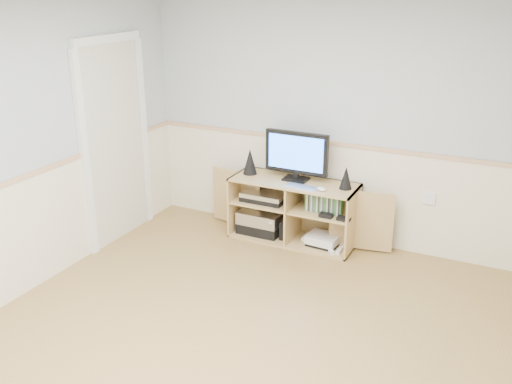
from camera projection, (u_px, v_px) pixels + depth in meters
room at (225, 190)px, 3.91m from camera, size 4.04×4.54×2.54m
media_cabinet at (295, 208)px, 5.92m from camera, size 2.03×0.49×0.65m
monitor at (297, 154)px, 5.71m from camera, size 0.66×0.18×0.50m
speaker_left at (250, 161)px, 5.94m from camera, size 0.15×0.15×0.27m
speaker_right at (346, 178)px, 5.52m from camera, size 0.12×0.12×0.23m
keyboard at (301, 187)px, 5.59m from camera, size 0.34×0.16×0.01m
mouse at (321, 189)px, 5.50m from camera, size 0.11×0.09×0.04m
av_components at (263, 215)px, 6.06m from camera, size 0.53×0.34×0.47m
game_consoles at (322, 240)px, 5.82m from camera, size 0.45×0.30×0.11m
game_cases at (325, 203)px, 5.66m from camera, size 0.38×0.14×0.19m
wall_outlet at (429, 198)px, 5.46m from camera, size 0.12×0.03×0.12m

